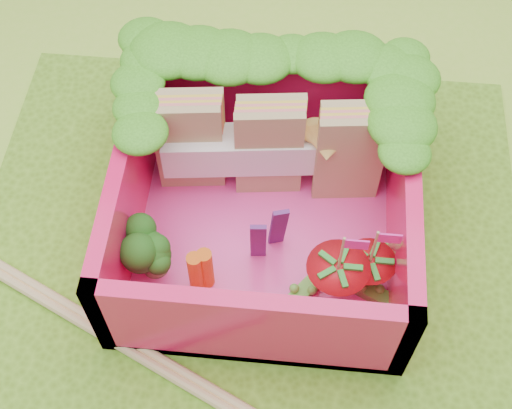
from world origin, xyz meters
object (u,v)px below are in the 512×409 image
object	(u,v)px
sandwich_stack	(271,146)
chopsticks	(27,286)
strawberry_left	(336,281)
strawberry_right	(367,273)
bento_box	(264,202)
broccoli	(151,247)

from	to	relation	value
sandwich_stack	chopsticks	size ratio (longest dim) A/B	0.48
strawberry_left	sandwich_stack	bearing A→B (deg)	118.70
strawberry_left	strawberry_right	world-z (taller)	strawberry_left
strawberry_right	strawberry_left	bearing A→B (deg)	-154.44
bento_box	strawberry_right	distance (m)	0.55
broccoli	sandwich_stack	bearing A→B (deg)	48.19
broccoli	strawberry_left	bearing A→B (deg)	-4.74
strawberry_right	chopsticks	size ratio (longest dim) A/B	0.21
bento_box	sandwich_stack	xyz separation A→B (m)	(0.01, 0.28, 0.05)
broccoli	chopsticks	distance (m)	0.63
sandwich_stack	broccoli	size ratio (longest dim) A/B	3.40
bento_box	strawberry_left	distance (m)	0.48
broccoli	strawberry_left	distance (m)	0.82
broccoli	chopsticks	xyz separation A→B (m)	(-0.58, -0.14, -0.22)
strawberry_left	bento_box	bearing A→B (deg)	136.21
strawberry_left	strawberry_right	size ratio (longest dim) A/B	1.09
broccoli	bento_box	bearing A→B (deg)	28.38
broccoli	strawberry_right	xyz separation A→B (m)	(0.95, -0.00, -0.07)
strawberry_right	bento_box	bearing A→B (deg)	151.42
sandwich_stack	strawberry_right	size ratio (longest dim) A/B	2.28
chopsticks	broccoli	bearing A→B (deg)	13.22
bento_box	broccoli	bearing A→B (deg)	-151.62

